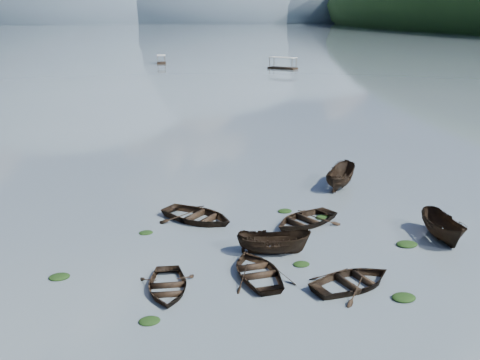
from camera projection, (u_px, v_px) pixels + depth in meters
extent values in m
plane|color=#546169|center=(303.00, 294.00, 25.22)|extent=(2400.00, 2400.00, 0.00)
ellipsoid|color=#475666|center=(64.00, 22.00, 843.22)|extent=(520.00, 520.00, 340.00)
ellipsoid|color=#475666|center=(189.00, 21.00, 890.56)|extent=(520.00, 520.00, 260.00)
ellipsoid|color=#475666|center=(291.00, 21.00, 933.17)|extent=(520.00, 520.00, 220.00)
imported|color=black|center=(167.00, 290.00, 25.55)|extent=(3.29, 4.28, 0.82)
imported|color=black|center=(273.00, 253.00, 29.48)|extent=(4.33, 2.57, 1.57)
imported|color=black|center=(258.00, 276.00, 26.94)|extent=(3.31, 4.51, 0.91)
imported|color=black|center=(353.00, 286.00, 25.93)|extent=(5.03, 4.10, 0.91)
imported|color=black|center=(442.00, 239.00, 31.36)|extent=(2.38, 4.61, 1.69)
imported|color=black|center=(198.00, 220.00, 34.15)|extent=(6.03, 6.10, 1.04)
imported|color=black|center=(305.00, 224.00, 33.63)|extent=(5.57, 4.92, 0.96)
imported|color=black|center=(339.00, 186.00, 40.88)|extent=(4.27, 4.69, 1.79)
ellipsoid|color=black|center=(150.00, 322.00, 22.92)|extent=(0.94, 0.77, 0.21)
ellipsoid|color=black|center=(301.00, 265.00, 28.11)|extent=(0.90, 0.72, 0.20)
ellipsoid|color=black|center=(404.00, 299.00, 24.78)|extent=(1.14, 0.92, 0.25)
ellipsoid|color=black|center=(285.00, 212.00, 35.65)|extent=(0.95, 0.80, 0.21)
ellipsoid|color=black|center=(407.00, 245.00, 30.49)|extent=(1.23, 0.98, 0.26)
ellipsoid|color=black|center=(60.00, 278.00, 26.75)|extent=(1.05, 0.85, 0.22)
ellipsoid|color=black|center=(146.00, 233.00, 32.17)|extent=(0.84, 0.70, 0.18)
ellipsoid|color=black|center=(323.00, 218.00, 34.52)|extent=(1.00, 0.80, 0.22)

